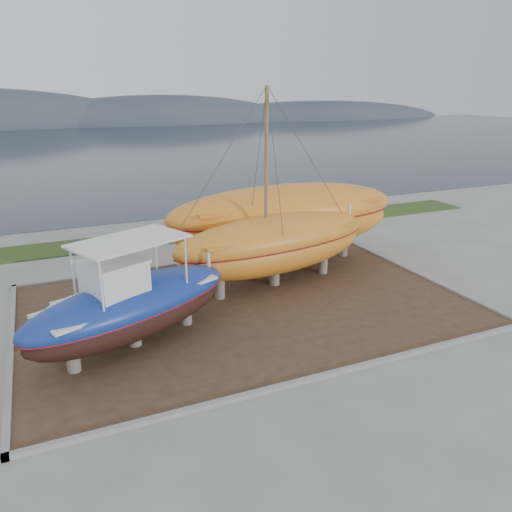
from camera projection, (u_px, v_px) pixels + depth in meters
name	position (u px, v px, depth m)	size (l,w,h in m)	color
ground	(291.00, 348.00, 17.71)	(140.00, 140.00, 0.00)	gray
dirt_patch	(247.00, 305.00, 21.16)	(18.00, 12.00, 0.06)	#422D1E
curb_frame	(247.00, 304.00, 21.15)	(18.60, 12.60, 0.15)	gray
grass_strip	(176.00, 235.00, 31.13)	(44.00, 3.00, 0.08)	#284219
sea	(85.00, 147.00, 78.38)	(260.00, 100.00, 0.04)	#192332
mountain_ridge	(62.00, 124.00, 126.05)	(200.00, 36.00, 20.00)	#333D49
blue_caique	(131.00, 294.00, 17.21)	(8.12, 2.54, 3.91)	#183496
white_dinghy	(101.00, 307.00, 19.38)	(4.32, 1.62, 1.30)	white
orange_sailboat	(276.00, 191.00, 21.89)	(10.08, 2.97, 8.82)	orange
orange_bare_hull	(285.00, 227.00, 25.32)	(12.40, 3.72, 4.06)	orange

